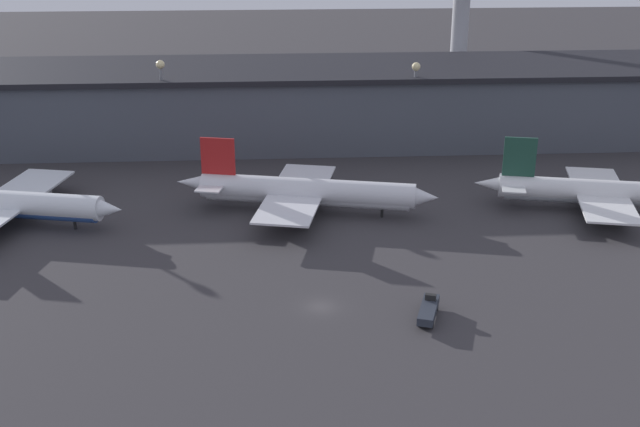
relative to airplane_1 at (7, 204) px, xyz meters
name	(u,v)px	position (x,y,z in m)	size (l,w,h in m)	color
ground	(321,307)	(51.38, -32.45, -3.77)	(600.00, 600.00, 0.00)	#383538
terminal_building	(299,103)	(51.38, 47.87, 4.78)	(248.67, 30.14, 17.02)	#4C515B
airplane_1	(7,204)	(0.00, 0.00, 0.00)	(40.80, 38.09, 12.50)	white
airplane_2	(305,192)	(50.69, 2.65, 0.14)	(46.57, 31.64, 13.04)	silver
airplane_3	(610,193)	(104.67, -0.37, -0.14)	(47.39, 29.47, 13.04)	white
service_vehicle_0	(428,310)	(65.56, -36.42, -2.52)	(4.32, 7.77, 2.64)	#282D38
lamp_post_1	(163,96)	(22.62, 35.25, 9.99)	(1.80, 1.80, 21.15)	slate
lamp_post_2	(415,95)	(75.50, 35.25, 9.37)	(1.80, 1.80, 20.06)	slate
control_tower	(462,0)	(94.56, 79.05, 23.46)	(9.00, 9.00, 47.16)	#99999E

